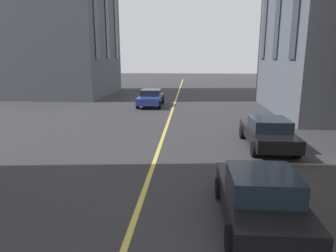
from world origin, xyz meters
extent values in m
cube|color=#D8C64C|center=(20.00, 0.00, 0.00)|extent=(80.00, 0.16, 0.01)
cube|color=black|center=(15.66, -4.90, 0.59)|extent=(4.40, 1.80, 0.55)
cube|color=#19232D|center=(15.44, -4.90, 1.12)|extent=(1.85, 1.58, 0.50)
cylinder|color=black|center=(17.12, -4.04, 0.32)|extent=(0.64, 0.22, 0.64)
cylinder|color=black|center=(17.12, -5.76, 0.32)|extent=(0.64, 0.22, 0.64)
cylinder|color=black|center=(14.21, -4.04, 0.32)|extent=(0.64, 0.22, 0.64)
cylinder|color=black|center=(14.21, -5.76, 0.32)|extent=(0.64, 0.22, 0.64)
cube|color=black|center=(9.08, -3.09, 0.57)|extent=(3.90, 1.75, 0.55)
cube|color=#19232D|center=(8.88, -3.09, 1.12)|extent=(1.64, 1.54, 0.55)
cylinder|color=black|center=(10.36, -2.25, 0.30)|extent=(0.60, 0.21, 0.60)
cylinder|color=black|center=(10.36, -3.93, 0.30)|extent=(0.60, 0.21, 0.60)
cylinder|color=black|center=(7.79, -2.25, 0.30)|extent=(0.60, 0.21, 0.60)
cylinder|color=black|center=(7.79, -3.93, 0.30)|extent=(0.60, 0.21, 0.60)
cube|color=navy|center=(27.11, 1.94, 0.59)|extent=(4.40, 1.80, 0.55)
cube|color=#19232D|center=(27.33, 1.94, 1.12)|extent=(1.85, 1.58, 0.50)
cylinder|color=black|center=(25.66, 1.08, 0.32)|extent=(0.64, 0.22, 0.64)
cylinder|color=black|center=(25.66, 2.80, 0.32)|extent=(0.64, 0.22, 0.64)
cylinder|color=black|center=(28.56, 1.08, 0.32)|extent=(0.64, 0.22, 0.64)
cylinder|color=black|center=(28.56, 2.80, 0.32)|extent=(0.64, 0.22, 0.64)
camera|label=1|loc=(2.15, -1.36, 4.02)|focal=32.07mm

